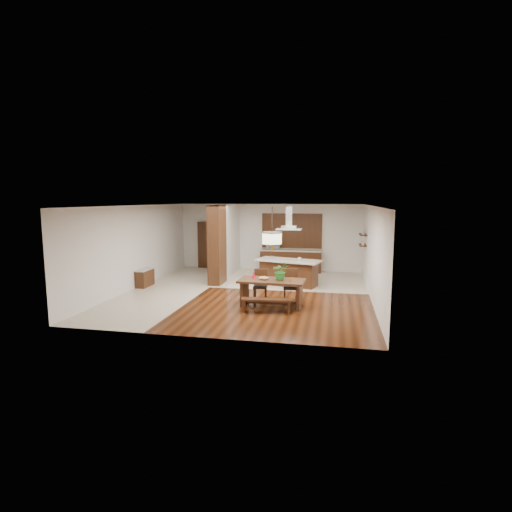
% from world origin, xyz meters
% --- Properties ---
extents(room_shell, '(9.00, 9.04, 2.92)m').
position_xyz_m(room_shell, '(0.00, 0.00, 2.06)').
color(room_shell, '#321609').
rests_on(room_shell, ground).
extents(tile_hallway, '(2.50, 9.00, 0.01)m').
position_xyz_m(tile_hallway, '(-2.75, 0.00, 0.01)').
color(tile_hallway, beige).
rests_on(tile_hallway, ground).
extents(tile_kitchen, '(5.50, 4.00, 0.01)m').
position_xyz_m(tile_kitchen, '(1.25, 2.50, 0.01)').
color(tile_kitchen, beige).
rests_on(tile_kitchen, ground).
extents(soffit_band, '(8.00, 9.00, 0.02)m').
position_xyz_m(soffit_band, '(0.00, 0.00, 2.88)').
color(soffit_band, '#37190D').
rests_on(soffit_band, room_shell).
extents(partition_pier, '(0.45, 1.00, 2.90)m').
position_xyz_m(partition_pier, '(-1.40, 1.20, 1.45)').
color(partition_pier, black).
rests_on(partition_pier, ground).
extents(partition_stub, '(0.18, 2.40, 2.90)m').
position_xyz_m(partition_stub, '(-1.40, 3.30, 1.45)').
color(partition_stub, silver).
rests_on(partition_stub, ground).
extents(hallway_console, '(0.37, 0.88, 0.63)m').
position_xyz_m(hallway_console, '(-3.81, 0.20, 0.32)').
color(hallway_console, black).
rests_on(hallway_console, ground).
extents(hallway_doorway, '(1.10, 0.20, 2.10)m').
position_xyz_m(hallway_doorway, '(-2.70, 4.40, 1.05)').
color(hallway_doorway, black).
rests_on(hallway_doorway, ground).
extents(rear_counter, '(2.60, 0.62, 0.95)m').
position_xyz_m(rear_counter, '(1.00, 4.20, 0.48)').
color(rear_counter, black).
rests_on(rear_counter, ground).
extents(kitchen_window, '(2.60, 0.08, 1.50)m').
position_xyz_m(kitchen_window, '(1.00, 4.46, 1.75)').
color(kitchen_window, '#A56331').
rests_on(kitchen_window, room_shell).
extents(shelf_lower, '(0.26, 0.90, 0.04)m').
position_xyz_m(shelf_lower, '(3.87, 2.60, 1.40)').
color(shelf_lower, black).
rests_on(shelf_lower, room_shell).
extents(shelf_upper, '(0.26, 0.90, 0.04)m').
position_xyz_m(shelf_upper, '(3.87, 2.60, 1.80)').
color(shelf_upper, black).
rests_on(shelf_upper, room_shell).
extents(dining_table, '(1.93, 1.02, 0.79)m').
position_xyz_m(dining_table, '(1.07, -1.54, 0.58)').
color(dining_table, black).
rests_on(dining_table, ground).
extents(dining_bench, '(1.43, 0.45, 0.40)m').
position_xyz_m(dining_bench, '(1.05, -2.22, 0.20)').
color(dining_bench, black).
rests_on(dining_bench, ground).
extents(dining_chair_left, '(0.46, 0.46, 0.96)m').
position_xyz_m(dining_chair_left, '(0.62, -0.94, 0.48)').
color(dining_chair_left, black).
rests_on(dining_chair_left, ground).
extents(dining_chair_right, '(0.50, 0.50, 1.01)m').
position_xyz_m(dining_chair_right, '(1.57, -0.98, 0.51)').
color(dining_chair_right, black).
rests_on(dining_chair_right, ground).
extents(pendant_lantern, '(0.64, 0.64, 1.31)m').
position_xyz_m(pendant_lantern, '(1.07, -1.54, 2.25)').
color(pendant_lantern, beige).
rests_on(pendant_lantern, room_shell).
extents(foliage_plant, '(0.59, 0.55, 0.53)m').
position_xyz_m(foliage_plant, '(1.33, -1.51, 1.06)').
color(foliage_plant, '#297D2D').
rests_on(foliage_plant, dining_table).
extents(fruit_bowl, '(0.33, 0.33, 0.06)m').
position_xyz_m(fruit_bowl, '(0.85, -1.59, 0.82)').
color(fruit_bowl, beige).
rests_on(fruit_bowl, dining_table).
extents(napkin_cone, '(0.14, 0.14, 0.20)m').
position_xyz_m(napkin_cone, '(0.52, -1.43, 0.89)').
color(napkin_cone, red).
rests_on(napkin_cone, dining_table).
extents(gold_ornament, '(0.09, 0.09, 0.10)m').
position_xyz_m(gold_ornament, '(1.63, -1.69, 0.84)').
color(gold_ornament, gold).
rests_on(gold_ornament, dining_table).
extents(kitchen_island, '(2.48, 1.56, 0.95)m').
position_xyz_m(kitchen_island, '(1.23, 1.40, 0.49)').
color(kitchen_island, black).
rests_on(kitchen_island, ground).
extents(range_hood, '(0.90, 0.55, 0.87)m').
position_xyz_m(range_hood, '(1.23, 1.40, 2.46)').
color(range_hood, silver).
rests_on(range_hood, room_shell).
extents(island_cup, '(0.17, 0.17, 0.10)m').
position_xyz_m(island_cup, '(1.62, 1.31, 1.00)').
color(island_cup, silver).
rests_on(island_cup, kitchen_island).
extents(microwave, '(0.67, 0.53, 0.33)m').
position_xyz_m(microwave, '(0.20, 4.21, 1.12)').
color(microwave, '#BABBC1').
rests_on(microwave, rear_counter).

